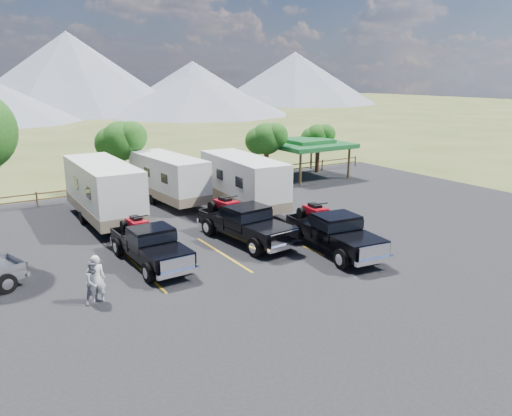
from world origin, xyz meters
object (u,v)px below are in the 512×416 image
rig_center (244,222)px  rig_right (333,231)px  trailer_left (103,192)px  trailer_right (243,182)px  person_a (96,279)px  person_b (95,282)px  pavilion (307,144)px  rig_left (150,243)px  trailer_center (168,179)px

rig_center → rig_right: (2.90, -3.56, -0.01)m
trailer_left → trailer_right: bearing=-11.7°
person_a → person_b: size_ratio=1.11×
rig_right → trailer_left: trailer_left is taller
trailer_left → pavilion: bearing=14.7°
rig_right → person_b: (-11.36, 0.29, -0.17)m
rig_left → person_b: (-3.21, -2.83, -0.10)m
trailer_center → trailer_right: 5.25m
trailer_center → rig_center: bearing=-92.9°
rig_left → person_a: rig_left is taller
trailer_right → person_b: size_ratio=5.74×
trailer_left → person_a: trailer_left is taller
rig_left → trailer_left: 7.74m
trailer_left → person_a: (-3.26, -10.47, -0.89)m
pavilion → rig_right: size_ratio=0.95×
rig_center → trailer_left: (-5.13, 7.25, 0.81)m
rig_center → trailer_left: 8.92m
pavilion → person_a: (-21.50, -15.09, -1.81)m
trailer_center → trailer_right: bearing=-54.2°
rig_center → trailer_left: size_ratio=0.65×
rig_right → person_b: rig_right is taller
person_b → trailer_left: bearing=60.4°
rig_center → trailer_center: size_ratio=0.71×
trailer_left → rig_right: bearing=-52.9°
pavilion → trailer_right: 11.89m
rig_left → pavilion: bearing=32.1°
trailer_left → trailer_center: 5.39m
trailer_center → trailer_left: bearing=-159.8°
rig_right → trailer_left: 13.49m
rig_right → person_a: 11.29m
rig_center → person_a: size_ratio=3.47×
trailer_left → person_b: 11.07m
trailer_right → trailer_left: bearing=171.3°
trailer_right → person_b: trailer_right is taller
trailer_left → person_a: size_ratio=5.35×
rig_right → person_a: (-11.29, 0.33, -0.07)m
rig_right → rig_center: bearing=135.7°
trailer_left → trailer_center: trailer_left is taller
rig_right → trailer_right: trailer_right is taller
trailer_left → trailer_center: size_ratio=1.10×
person_a → rig_right: bearing=-177.4°
rig_center → rig_right: size_ratio=1.01×
pavilion → person_a: 26.33m
rig_right → pavilion: bearing=63.0°
pavilion → trailer_left: (-18.25, -4.62, -0.91)m
pavilion → trailer_center: size_ratio=0.67×
trailer_right → rig_center: bearing=-116.5°
rig_left → rig_center: (5.24, 0.43, 0.08)m
rig_left → person_b: bearing=-140.4°
pavilion → trailer_center: bearing=-169.9°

